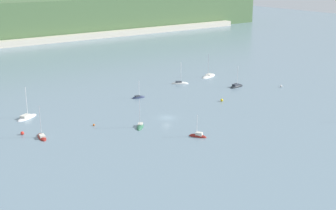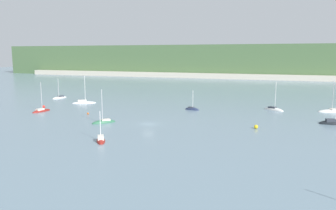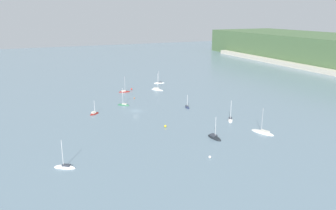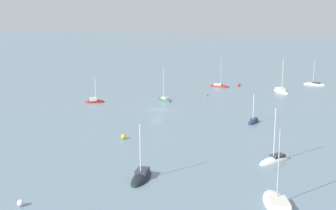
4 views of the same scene
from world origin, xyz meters
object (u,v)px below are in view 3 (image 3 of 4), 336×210
Objects in this scene: sailboat_9 at (65,168)px; mooring_buoy_2 at (165,126)px; sailboat_3 at (94,114)px; sailboat_0 at (159,83)px; sailboat_4 at (157,90)px; mooring_buoy_0 at (134,98)px; sailboat_2 at (230,120)px; sailboat_6 at (214,138)px; sailboat_1 at (187,107)px; sailboat_8 at (124,92)px; sailboat_7 at (124,105)px; mooring_buoy_3 at (210,157)px; sailboat_5 at (263,133)px; mooring_buoy_1 at (132,89)px.

mooring_buoy_2 is (-19.27, 38.34, 0.35)m from sailboat_9.
sailboat_3 is at bearing -142.31° from mooring_buoy_2.
sailboat_4 reaches higher than sailboat_0.
mooring_buoy_0 is at bearing -85.13° from sailboat_4.
sailboat_4 reaches higher than mooring_buoy_0.
sailboat_2 reaches higher than mooring_buoy_0.
sailboat_2 is at bearing 123.82° from sailboat_6.
sailboat_1 is 0.73× the size of sailboat_8.
mooring_buoy_0 is (-9.82, 8.34, 0.18)m from sailboat_7.
sailboat_8 is 89.92m from mooring_buoy_3.
sailboat_5 reaches higher than mooring_buoy_2.
sailboat_5 is 29.90m from mooring_buoy_3.
sailboat_3 is 17.12m from sailboat_7.
sailboat_5 reaches higher than sailboat_0.
sailboat_8 is (-33.12, 22.83, -0.03)m from sailboat_3.
sailboat_3 is at bearing -158.79° from mooring_buoy_3.
sailboat_4 is 1.14× the size of sailboat_6.
sailboat_8 reaches higher than sailboat_2.
mooring_buoy_3 is at bearing 136.36° from sailboat_7.
sailboat_5 is 1.07× the size of sailboat_9.
mooring_buoy_3 is (74.76, -1.36, 0.14)m from mooring_buoy_0.
sailboat_9 reaches higher than mooring_buoy_2.
mooring_buoy_2 is (60.02, -2.04, 0.34)m from sailboat_8.
sailboat_3 is at bearing -151.49° from sailboat_6.
sailboat_7 reaches higher than sailboat_0.
sailboat_4 reaches higher than sailboat_1.
sailboat_2 is 1.02× the size of sailboat_7.
sailboat_3 is 54.01m from sailboat_6.
sailboat_6 is 16.18m from mooring_buoy_3.
sailboat_3 reaches higher than mooring_buoy_2.
sailboat_4 is 89.51m from mooring_buoy_3.
sailboat_5 reaches higher than mooring_buoy_1.
sailboat_5 is 18.52m from sailboat_6.
sailboat_7 is at bearing -169.64° from sailboat_6.
mooring_buoy_2 is at bearing 36.39° from sailboat_5.
sailboat_8 is at bearing -177.83° from mooring_buoy_0.
sailboat_5 reaches higher than sailboat_3.
sailboat_4 reaches higher than sailboat_5.
sailboat_1 is 45.16m from mooring_buoy_1.
sailboat_2 is (22.92, 7.42, 0.01)m from sailboat_1.
mooring_buoy_3 is (10.63, 39.59, 0.32)m from sailboat_9.
mooring_buoy_1 is at bearing 176.42° from mooring_buoy_3.
sailboat_2 is 10.35× the size of mooring_buoy_2.
sailboat_1 is 30.02m from mooring_buoy_0.
sailboat_0 is at bearing -94.94° from sailboat_9.
sailboat_4 is 75.06m from sailboat_6.
sailboat_4 reaches higher than sailboat_3.
mooring_buoy_2 is (-19.29, -29.21, 0.36)m from sailboat_5.
sailboat_1 is at bearing -32.54° from sailboat_4.
mooring_buoy_0 is (-64.13, 40.95, 0.18)m from sailboat_9.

